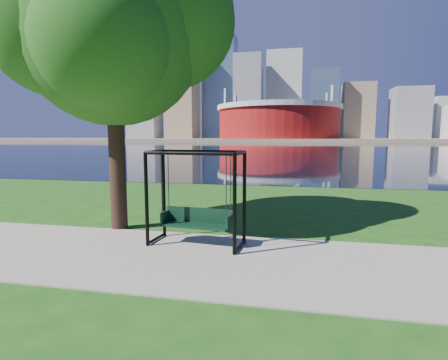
# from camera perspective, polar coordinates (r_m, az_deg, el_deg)

# --- Properties ---
(ground) EXTENTS (900.00, 900.00, 0.00)m
(ground) POSITION_cam_1_polar(r_m,az_deg,el_deg) (8.60, -1.52, -11.85)
(ground) COLOR #1E5114
(ground) RESTS_ON ground
(path) EXTENTS (120.00, 4.00, 0.03)m
(path) POSITION_cam_1_polar(r_m,az_deg,el_deg) (8.13, -2.34, -12.86)
(path) COLOR #9E937F
(path) RESTS_ON ground
(river) EXTENTS (900.00, 180.00, 0.02)m
(river) POSITION_cam_1_polar(r_m,az_deg,el_deg) (109.97, 10.64, 5.40)
(river) COLOR black
(river) RESTS_ON ground
(far_bank) EXTENTS (900.00, 228.00, 2.00)m
(far_bank) POSITION_cam_1_polar(r_m,az_deg,el_deg) (313.93, 11.29, 6.50)
(far_bank) COLOR #937F60
(far_bank) RESTS_ON ground
(stadium) EXTENTS (83.00, 83.00, 32.00)m
(stadium) POSITION_cam_1_polar(r_m,az_deg,el_deg) (243.48, 8.88, 9.57)
(stadium) COLOR maroon
(stadium) RESTS_ON far_bank
(skyline) EXTENTS (392.00, 66.00, 96.50)m
(skyline) POSITION_cam_1_polar(r_m,az_deg,el_deg) (329.05, 10.69, 12.62)
(skyline) COLOR gray
(skyline) RESTS_ON far_bank
(swing) EXTENTS (2.48, 1.27, 2.45)m
(swing) POSITION_cam_1_polar(r_m,az_deg,el_deg) (8.94, -4.52, -3.30)
(swing) COLOR black
(swing) RESTS_ON ground
(park_tree) EXTENTS (6.87, 6.21, 8.54)m
(park_tree) POSITION_cam_1_polar(r_m,az_deg,el_deg) (11.46, -17.88, 22.63)
(park_tree) COLOR black
(park_tree) RESTS_ON ground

